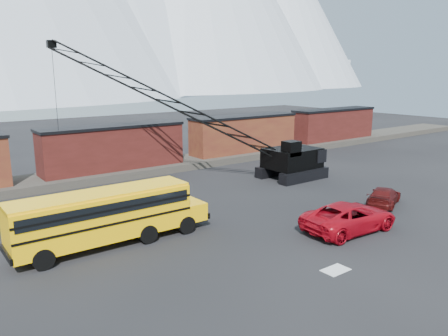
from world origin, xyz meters
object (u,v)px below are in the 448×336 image
(school_bus, at_px, (108,215))
(maroon_suv, at_px, (384,196))
(red_pickup, at_px, (350,217))
(crawler_crane, at_px, (172,103))

(school_bus, relative_size, maroon_suv, 2.52)
(red_pickup, height_order, crawler_crane, crawler_crane)
(red_pickup, relative_size, crawler_crane, 0.30)
(crawler_crane, bearing_deg, school_bus, -135.07)
(red_pickup, relative_size, maroon_suv, 1.40)
(school_bus, relative_size, red_pickup, 1.80)
(school_bus, xyz_separation_m, crawler_crane, (10.22, 10.20, 5.33))
(crawler_crane, bearing_deg, maroon_suv, -58.80)
(red_pickup, distance_m, crawler_crane, 18.31)
(school_bus, height_order, crawler_crane, crawler_crane)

